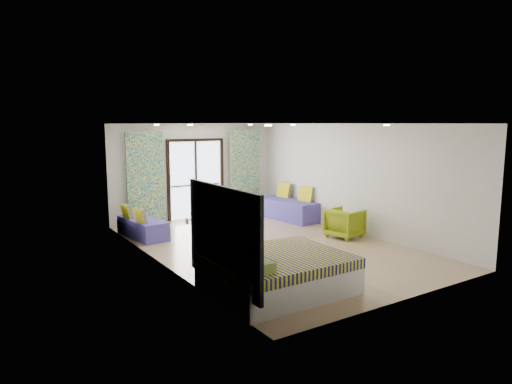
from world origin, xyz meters
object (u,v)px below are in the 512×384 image
daybed_right (289,208)px  coffee_table (227,211)px  bed (276,273)px  armchair (345,222)px  daybed_left (142,227)px

daybed_right → coffee_table: size_ratio=3.17×
bed → daybed_right: daybed_right is taller
bed → armchair: 4.00m
daybed_left → armchair: daybed_left is taller
bed → daybed_right: bearing=51.1°
bed → daybed_left: 4.70m
daybed_left → daybed_right: daybed_right is taller
bed → daybed_left: daybed_left is taller
bed → daybed_left: (-0.63, 4.66, -0.07)m
bed → coffee_table: (1.86, 4.94, 0.02)m
daybed_left → daybed_right: (4.23, -0.19, 0.06)m
armchair → coffee_table: bearing=17.4°
daybed_left → coffee_table: size_ratio=2.55×
coffee_table → armchair: armchair is taller
armchair → daybed_right: bearing=-14.7°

